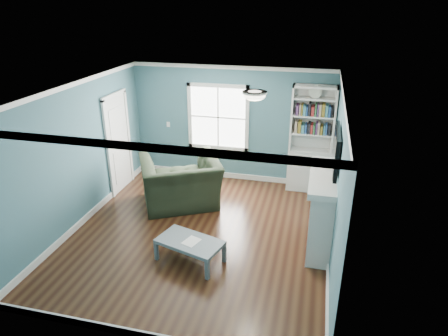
# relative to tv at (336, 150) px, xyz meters

# --- Properties ---
(floor) EXTENTS (5.00, 5.00, 0.00)m
(floor) POSITION_rel_tv_xyz_m (-2.20, -0.20, -1.72)
(floor) COLOR black
(floor) RESTS_ON ground
(room_walls) EXTENTS (5.00, 5.00, 5.00)m
(room_walls) POSITION_rel_tv_xyz_m (-2.20, -0.20, -0.14)
(room_walls) COLOR #3E6D7D
(room_walls) RESTS_ON ground
(trim) EXTENTS (4.50, 5.00, 2.60)m
(trim) POSITION_rel_tv_xyz_m (-2.20, -0.20, -0.49)
(trim) COLOR white
(trim) RESTS_ON ground
(window) EXTENTS (1.40, 0.06, 1.50)m
(window) POSITION_rel_tv_xyz_m (-2.50, 2.29, -0.27)
(window) COLOR white
(window) RESTS_ON room_walls
(bookshelf) EXTENTS (0.90, 0.35, 2.31)m
(bookshelf) POSITION_rel_tv_xyz_m (-0.43, 2.10, -0.80)
(bookshelf) COLOR silver
(bookshelf) RESTS_ON ground
(fireplace) EXTENTS (0.44, 1.58, 1.30)m
(fireplace) POSITION_rel_tv_xyz_m (-0.12, 0.00, -1.09)
(fireplace) COLOR black
(fireplace) RESTS_ON ground
(tv) EXTENTS (0.06, 1.10, 0.65)m
(tv) POSITION_rel_tv_xyz_m (0.00, 0.00, 0.00)
(tv) COLOR black
(tv) RESTS_ON fireplace
(door) EXTENTS (0.12, 0.98, 2.17)m
(door) POSITION_rel_tv_xyz_m (-4.42, 1.20, -0.65)
(door) COLOR silver
(door) RESTS_ON ground
(ceiling_fixture) EXTENTS (0.38, 0.38, 0.15)m
(ceiling_fixture) POSITION_rel_tv_xyz_m (-1.30, -0.10, 0.82)
(ceiling_fixture) COLOR white
(ceiling_fixture) RESTS_ON room_walls
(light_switch) EXTENTS (0.08, 0.01, 0.12)m
(light_switch) POSITION_rel_tv_xyz_m (-3.70, 2.28, -0.52)
(light_switch) COLOR white
(light_switch) RESTS_ON room_walls
(recliner) EXTENTS (1.80, 1.58, 1.32)m
(recliner) POSITION_rel_tv_xyz_m (-2.89, 0.77, -1.06)
(recliner) COLOR black
(recliner) RESTS_ON ground
(coffee_table) EXTENTS (1.15, 0.83, 0.37)m
(coffee_table) POSITION_rel_tv_xyz_m (-2.12, -1.01, -1.40)
(coffee_table) COLOR #525B62
(coffee_table) RESTS_ON ground
(paper_sheet) EXTENTS (0.30, 0.33, 0.00)m
(paper_sheet) POSITION_rel_tv_xyz_m (-2.09, -1.02, -1.35)
(paper_sheet) COLOR white
(paper_sheet) RESTS_ON coffee_table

